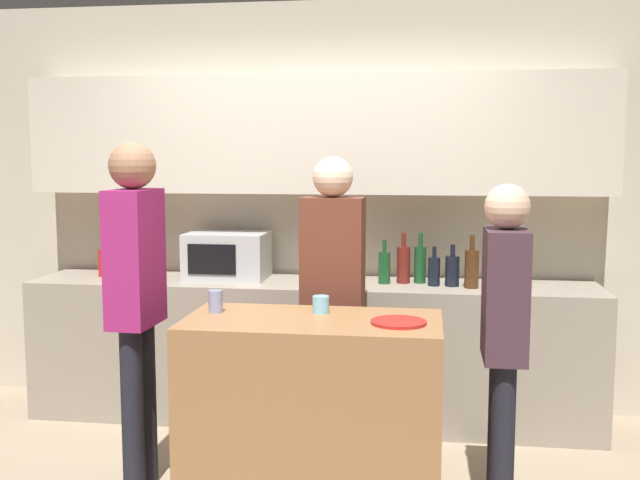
{
  "coord_description": "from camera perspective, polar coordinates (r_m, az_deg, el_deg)",
  "views": [
    {
      "loc": [
        0.73,
        -3.26,
        1.7
      ],
      "look_at": [
        0.19,
        0.45,
        1.27
      ],
      "focal_mm": 42.0,
      "sensor_mm": 36.0,
      "label": 1
    }
  ],
  "objects": [
    {
      "name": "bottle_1",
      "position": [
        4.74,
        6.38,
        -1.82
      ],
      "size": [
        0.08,
        0.08,
        0.32
      ],
      "color": "maroon",
      "rests_on": "back_counter"
    },
    {
      "name": "back_counter",
      "position": [
        4.87,
        -0.68,
        -8.38
      ],
      "size": [
        3.6,
        0.62,
        0.89
      ],
      "color": "gray",
      "rests_on": "ground_plane"
    },
    {
      "name": "bottle_0",
      "position": [
        4.71,
        4.92,
        -2.05
      ],
      "size": [
        0.08,
        0.08,
        0.28
      ],
      "color": "#194723",
      "rests_on": "back_counter"
    },
    {
      "name": "kitchen_island",
      "position": [
        3.72,
        -0.57,
        -12.96
      ],
      "size": [
        1.23,
        0.63,
        0.92
      ],
      "color": "#996B42",
      "rests_on": "ground_plane"
    },
    {
      "name": "cup_0",
      "position": [
        3.76,
        -7.96,
        -4.65
      ],
      "size": [
        0.07,
        0.07,
        0.11
      ],
      "color": "#8895BF",
      "rests_on": "kitchen_island"
    },
    {
      "name": "bottle_2",
      "position": [
        4.75,
        7.64,
        -1.8
      ],
      "size": [
        0.08,
        0.08,
        0.32
      ],
      "color": "#194723",
      "rests_on": "back_counter"
    },
    {
      "name": "bottle_5",
      "position": [
        4.63,
        11.49,
        -2.09
      ],
      "size": [
        0.09,
        0.09,
        0.32
      ],
      "color": "#472814",
      "rests_on": "back_counter"
    },
    {
      "name": "person_center",
      "position": [
        3.83,
        -13.87,
        -3.3
      ],
      "size": [
        0.23,
        0.35,
        1.76
      ],
      "rotation": [
        0.0,
        0.0,
        -1.6
      ],
      "color": "black",
      "rests_on": "ground_plane"
    },
    {
      "name": "plate_on_island",
      "position": [
        3.5,
        6.0,
        -6.24
      ],
      "size": [
        0.26,
        0.26,
        0.01
      ],
      "color": "red",
      "rests_on": "kitchen_island"
    },
    {
      "name": "person_right",
      "position": [
        4.13,
        0.97,
        -3.11
      ],
      "size": [
        0.35,
        0.22,
        1.69
      ],
      "rotation": [
        0.0,
        0.0,
        -3.18
      ],
      "color": "black",
      "rests_on": "ground_plane"
    },
    {
      "name": "bottle_4",
      "position": [
        4.67,
        10.05,
        -2.28
      ],
      "size": [
        0.09,
        0.09,
        0.26
      ],
      "color": "black",
      "rests_on": "back_counter"
    },
    {
      "name": "toaster",
      "position": [
        5.18,
        -14.86,
        -1.64
      ],
      "size": [
        0.26,
        0.16,
        0.18
      ],
      "color": "#B21E19",
      "rests_on": "back_counter"
    },
    {
      "name": "back_wall",
      "position": [
        4.98,
        -0.21,
        4.67
      ],
      "size": [
        6.4,
        0.4,
        2.7
      ],
      "color": "beige",
      "rests_on": "ground_plane"
    },
    {
      "name": "microwave",
      "position": [
        4.93,
        -7.07,
        -1.18
      ],
      "size": [
        0.52,
        0.39,
        0.3
      ],
      "color": "#B7BABC",
      "rests_on": "back_counter"
    },
    {
      "name": "bottle_3",
      "position": [
        4.67,
        8.68,
        -2.33
      ],
      "size": [
        0.07,
        0.07,
        0.24
      ],
      "color": "black",
      "rests_on": "back_counter"
    },
    {
      "name": "cup_1",
      "position": [
        3.71,
        0.06,
        -4.93
      ],
      "size": [
        0.08,
        0.08,
        0.08
      ],
      "color": "#81C9E7",
      "rests_on": "kitchen_island"
    },
    {
      "name": "potted_plant",
      "position": [
        4.78,
        14.35,
        -0.99
      ],
      "size": [
        0.14,
        0.14,
        0.4
      ],
      "color": "silver",
      "rests_on": "back_counter"
    },
    {
      "name": "person_left",
      "position": [
        3.56,
        13.85,
        -6.22
      ],
      "size": [
        0.21,
        0.34,
        1.57
      ],
      "rotation": [
        0.0,
        0.0,
        1.57
      ],
      "color": "black",
      "rests_on": "ground_plane"
    }
  ]
}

